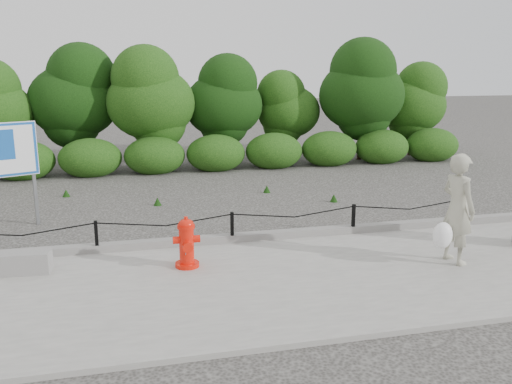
{
  "coord_description": "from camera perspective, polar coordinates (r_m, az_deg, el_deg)",
  "views": [
    {
      "loc": [
        -1.9,
        -9.76,
        3.41
      ],
      "look_at": [
        0.52,
        0.2,
        1.0
      ],
      "focal_mm": 38.0,
      "sensor_mm": 36.0,
      "label": 1
    }
  ],
  "objects": [
    {
      "name": "curb",
      "position": [
        10.51,
        -2.58,
        -4.85
      ],
      "size": [
        14.0,
        0.22,
        0.14
      ],
      "primitive_type": "cube",
      "color": "slate",
      "rests_on": "sidewalk"
    },
    {
      "name": "ground",
      "position": [
        10.51,
        -2.52,
        -5.71
      ],
      "size": [
        90.0,
        90.0,
        0.0
      ],
      "primitive_type": "plane",
      "color": "#2D2B28",
      "rests_on": "ground"
    },
    {
      "name": "advertising_sign",
      "position": [
        12.35,
        -25.2,
        3.53
      ],
      "size": [
        1.32,
        0.61,
        2.26
      ],
      "rotation": [
        0.0,
        0.0,
        0.39
      ],
      "color": "slate",
      "rests_on": "ground"
    },
    {
      "name": "fire_hydrant",
      "position": [
        9.19,
        -7.31,
        -5.35
      ],
      "size": [
        0.46,
        0.46,
        0.87
      ],
      "rotation": [
        0.0,
        0.0,
        -0.02
      ],
      "color": "red",
      "rests_on": "sidewalk"
    },
    {
      "name": "concrete_block",
      "position": [
        9.76,
        -23.95,
        -6.81
      ],
      "size": [
        1.12,
        0.47,
        0.35
      ],
      "primitive_type": "cube",
      "rotation": [
        0.0,
        0.0,
        -0.08
      ],
      "color": "gray",
      "rests_on": "sidewalk"
    },
    {
      "name": "treeline",
      "position": [
        18.8,
        -7.8,
        9.71
      ],
      "size": [
        20.0,
        3.45,
        4.26
      ],
      "color": "black",
      "rests_on": "ground"
    },
    {
      "name": "chain_barrier",
      "position": [
        10.37,
        -2.54,
        -3.33
      ],
      "size": [
        10.06,
        0.06,
        0.6
      ],
      "color": "black",
      "rests_on": "sidewalk"
    },
    {
      "name": "sidewalk",
      "position": [
        8.67,
        0.09,
        -9.64
      ],
      "size": [
        14.0,
        4.0,
        0.08
      ],
      "primitive_type": "cube",
      "color": "gray",
      "rests_on": "ground"
    },
    {
      "name": "pedestrian",
      "position": [
        9.8,
        20.39,
        -1.82
      ],
      "size": [
        0.81,
        0.76,
        1.9
      ],
      "rotation": [
        0.0,
        0.0,
        1.75
      ],
      "color": "#A3A18B",
      "rests_on": "sidewalk"
    }
  ]
}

